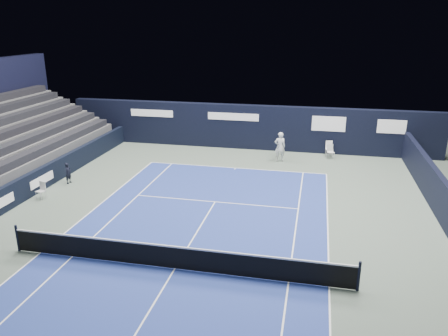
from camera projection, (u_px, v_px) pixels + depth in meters
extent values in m
plane|color=#4F5E53|center=(190.00, 243.00, 17.73)|extent=(48.00, 48.00, 0.00)
cube|color=navy|center=(175.00, 269.00, 15.87)|extent=(10.97, 23.77, 0.01)
cube|color=black|center=(447.00, 206.00, 19.05)|extent=(0.30, 22.00, 1.80)
cube|color=silver|center=(331.00, 152.00, 28.63)|extent=(0.52, 0.51, 0.04)
cube|color=silver|center=(330.00, 148.00, 28.72)|extent=(0.40, 0.17, 0.49)
cylinder|color=silver|center=(332.00, 155.00, 28.88)|extent=(0.02, 0.02, 0.43)
cylinder|color=silver|center=(327.00, 155.00, 28.83)|extent=(0.02, 0.02, 0.43)
cylinder|color=silver|center=(334.00, 156.00, 28.56)|extent=(0.02, 0.02, 0.43)
cylinder|color=silver|center=(329.00, 156.00, 28.52)|extent=(0.02, 0.02, 0.43)
cube|color=white|center=(330.00, 147.00, 28.72)|extent=(0.34, 0.19, 0.31)
cube|color=white|center=(329.00, 149.00, 29.14)|extent=(0.53, 0.51, 0.04)
cube|color=white|center=(329.00, 144.00, 29.25)|extent=(0.45, 0.12, 0.54)
cylinder|color=white|center=(331.00, 152.00, 29.39)|extent=(0.03, 0.03, 0.47)
cylinder|color=white|center=(326.00, 152.00, 29.39)|extent=(0.03, 0.03, 0.47)
cylinder|color=white|center=(333.00, 154.00, 29.04)|extent=(0.03, 0.03, 0.47)
cylinder|color=white|center=(327.00, 154.00, 29.05)|extent=(0.03, 0.03, 0.47)
cube|color=silver|center=(40.00, 191.00, 22.09)|extent=(0.47, 0.45, 0.04)
cube|color=silver|center=(43.00, 186.00, 22.16)|extent=(0.39, 0.12, 0.47)
cylinder|color=silver|center=(46.00, 194.00, 22.22)|extent=(0.02, 0.02, 0.41)
cylinder|color=silver|center=(41.00, 193.00, 22.36)|extent=(0.02, 0.02, 0.41)
cylinder|color=silver|center=(41.00, 197.00, 21.95)|extent=(0.02, 0.02, 0.41)
cylinder|color=silver|center=(36.00, 195.00, 22.09)|extent=(0.02, 0.02, 0.41)
imported|color=black|center=(68.00, 173.00, 24.20)|extent=(0.34, 0.46, 1.18)
cube|color=white|center=(235.00, 168.00, 26.89)|extent=(10.97, 0.06, 0.00)
cube|color=white|center=(329.00, 287.00, 14.77)|extent=(0.06, 23.77, 0.00)
cube|color=white|center=(40.00, 253.00, 16.96)|extent=(0.06, 23.77, 0.00)
cube|color=white|center=(289.00, 282.00, 15.05)|extent=(0.06, 23.77, 0.00)
cube|color=white|center=(72.00, 257.00, 16.69)|extent=(0.06, 23.77, 0.00)
cube|color=white|center=(215.00, 202.00, 21.80)|extent=(8.23, 0.06, 0.00)
cube|color=white|center=(175.00, 269.00, 15.87)|extent=(0.06, 12.80, 0.00)
cube|color=white|center=(235.00, 169.00, 26.75)|extent=(0.06, 0.30, 0.00)
cylinder|color=black|center=(359.00, 276.00, 14.42)|extent=(0.10, 0.10, 1.10)
cylinder|color=black|center=(17.00, 238.00, 16.98)|extent=(0.10, 0.10, 1.10)
cube|color=black|center=(174.00, 258.00, 15.73)|extent=(12.80, 0.03, 0.86)
cube|color=white|center=(174.00, 247.00, 15.58)|extent=(12.80, 0.05, 0.06)
cube|color=black|center=(248.00, 127.00, 30.68)|extent=(26.00, 0.60, 3.10)
cube|color=silver|center=(152.00, 113.00, 31.55)|extent=(3.20, 0.02, 0.50)
cube|color=silver|center=(233.00, 117.00, 30.35)|extent=(3.60, 0.02, 0.50)
cube|color=silver|center=(329.00, 124.00, 29.11)|extent=(2.20, 0.02, 1.00)
cube|color=silver|center=(392.00, 127.00, 28.31)|extent=(1.80, 0.02, 0.90)
cube|color=black|center=(39.00, 180.00, 23.14)|extent=(0.30, 22.00, 1.20)
cube|color=silver|center=(42.00, 180.00, 23.11)|extent=(0.02, 2.00, 0.45)
cube|color=#434345|center=(40.00, 169.00, 24.12)|extent=(0.90, 16.00, 1.65)
cube|color=#4F4F52|center=(25.00, 164.00, 24.23)|extent=(0.90, 16.00, 2.10)
cube|color=#4A4A4C|center=(10.00, 159.00, 24.34)|extent=(0.90, 16.00, 2.55)
cube|color=black|center=(37.00, 151.00, 23.79)|extent=(0.63, 15.20, 0.40)
cube|color=black|center=(22.00, 142.00, 23.83)|extent=(0.63, 15.20, 0.40)
cube|color=black|center=(6.00, 134.00, 23.87)|extent=(0.63, 15.20, 0.40)
imported|color=silver|center=(280.00, 147.00, 27.96)|extent=(0.80, 0.63, 1.92)
cylinder|color=black|center=(277.00, 146.00, 27.68)|extent=(0.03, 0.29, 0.13)
torus|color=black|center=(277.00, 146.00, 27.42)|extent=(0.30, 0.13, 0.29)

